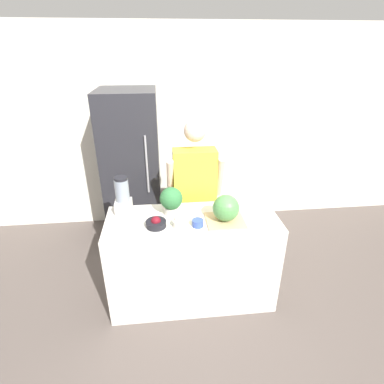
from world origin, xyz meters
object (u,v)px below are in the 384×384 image
at_px(refrigerator, 133,169).
at_px(watermelon, 226,208).
at_px(person, 195,196).
at_px(potted_plant, 171,200).
at_px(bowl_cherries, 156,223).
at_px(bowl_cream, 180,222).
at_px(blender, 123,197).
at_px(bowl_small_blue, 198,223).

bearing_deg(refrigerator, watermelon, -55.03).
height_order(refrigerator, person, refrigerator).
distance_m(refrigerator, potted_plant, 1.20).
xyz_separation_m(refrigerator, person, (0.70, -0.65, -0.09)).
distance_m(bowl_cherries, potted_plant, 0.27).
relative_size(bowl_cream, blender, 0.35).
relative_size(refrigerator, blender, 5.34).
height_order(bowl_cherries, bowl_cream, bowl_cream).
distance_m(bowl_cream, potted_plant, 0.25).
xyz_separation_m(watermelon, bowl_cream, (-0.41, -0.04, -0.09)).
bearing_deg(blender, person, 28.67).
xyz_separation_m(bowl_cream, blender, (-0.50, 0.30, 0.12)).
bearing_deg(blender, potted_plant, -10.12).
height_order(refrigerator, blender, refrigerator).
height_order(bowl_small_blue, potted_plant, potted_plant).
relative_size(person, blender, 4.74).
xyz_separation_m(bowl_cherries, bowl_small_blue, (0.36, -0.03, -0.00)).
bearing_deg(bowl_cherries, bowl_cream, -4.79).
distance_m(refrigerator, watermelon, 1.58).
height_order(blender, potted_plant, blender).
xyz_separation_m(person, watermelon, (0.20, -0.64, 0.19)).
bearing_deg(bowl_small_blue, watermelon, 12.63).
xyz_separation_m(watermelon, bowl_cherries, (-0.61, -0.03, -0.10)).
relative_size(person, bowl_small_blue, 17.07).
bearing_deg(bowl_cherries, refrigerator, 102.51).
bearing_deg(bowl_small_blue, potted_plant, 132.43).
relative_size(person, bowl_cream, 13.61).
bearing_deg(refrigerator, bowl_small_blue, -64.29).
bearing_deg(refrigerator, potted_plant, -68.66).
relative_size(refrigerator, bowl_cream, 15.32).
relative_size(blender, potted_plant, 1.35).
height_order(watermelon, blender, blender).
relative_size(bowl_cream, potted_plant, 0.47).
distance_m(bowl_small_blue, potted_plant, 0.34).
height_order(refrigerator, bowl_cream, refrigerator).
bearing_deg(blender, bowl_cherries, -43.46).
bearing_deg(potted_plant, watermelon, -20.74).
bearing_deg(refrigerator, bowl_cherries, -77.49).
xyz_separation_m(person, bowl_cream, (-0.21, -0.68, 0.10)).
bearing_deg(refrigerator, person, -42.67).
bearing_deg(bowl_small_blue, blender, 154.43).
bearing_deg(potted_plant, refrigerator, 111.34).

